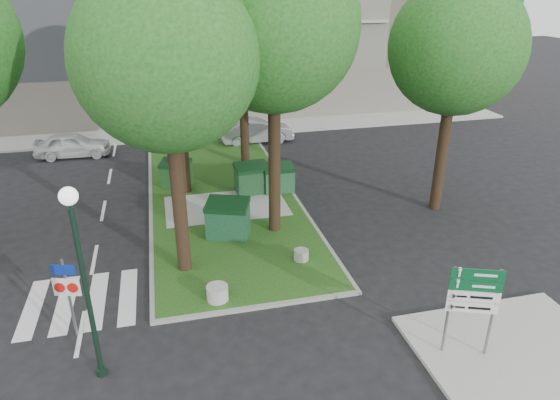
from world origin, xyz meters
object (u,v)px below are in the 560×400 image
object	(u,v)px
tree_median_mid	(175,29)
traffic_sign_pole	(67,288)
tree_street_right	(460,34)
dumpster_a	(176,174)
bollard_right	(301,255)
tree_median_near_right	(276,8)
tree_median_near_left	(168,40)
street_lamp	(81,265)
bollard_left	(217,293)
car_silver	(256,131)
dumpster_d	(278,178)
car_white	(73,145)
bollard_mid	(224,224)
directional_sign	(473,298)
dumpster_b	(228,219)
litter_bin	(274,178)
dumpster_c	(252,178)

from	to	relation	value
tree_median_mid	traffic_sign_pole	distance (m)	11.24
tree_street_right	dumpster_a	world-z (taller)	tree_street_right
bollard_right	traffic_sign_pole	distance (m)	7.38
tree_median_near_right	dumpster_a	distance (m)	9.57
tree_median_near_left	street_lamp	size ratio (longest dim) A/B	2.12
bollard_left	car_silver	bearing A→B (deg)	74.58
dumpster_a	street_lamp	bearing A→B (deg)	-81.76
traffic_sign_pole	car_silver	xyz separation A→B (m)	(8.08, 15.69, -0.83)
dumpster_d	car_white	distance (m)	12.08
tree_median_near_right	bollard_mid	bearing A→B (deg)	167.37
bollard_left	directional_sign	xyz separation A→B (m)	(5.82, -3.74, 1.42)
dumpster_a	bollard_left	world-z (taller)	dumpster_a
dumpster_b	bollard_left	size ratio (longest dim) A/B	2.81
dumpster_d	bollard_right	xyz separation A→B (m)	(-0.64, -5.97, -0.42)
dumpster_d	dumpster_b	bearing A→B (deg)	-126.62
tree_median_near_left	car_silver	distance (m)	15.46
dumpster_b	street_lamp	xyz separation A→B (m)	(-4.03, -6.14, 2.32)
dumpster_d	car_white	world-z (taller)	dumpster_d
car_silver	dumpster_b	bearing A→B (deg)	160.13
street_lamp	bollard_left	bearing A→B (deg)	35.56
dumpster_d	litter_bin	xyz separation A→B (m)	(-0.03, 0.77, -0.29)
tree_median_near_right	traffic_sign_pole	bearing A→B (deg)	-145.36
bollard_right	directional_sign	size ratio (longest dim) A/B	0.20
tree_median_near_left	tree_street_right	xyz separation A→B (m)	(10.50, 2.50, -0.33)
tree_street_right	car_silver	distance (m)	13.52
dumpster_d	car_silver	size ratio (longest dim) A/B	0.32
car_white	tree_median_mid	bearing A→B (deg)	-136.69
dumpster_a	dumpster_c	world-z (taller)	dumpster_c
dumpster_d	directional_sign	distance (m)	11.58
tree_median_near_right	directional_sign	size ratio (longest dim) A/B	4.61
bollard_left	litter_bin	world-z (taller)	litter_bin
tree_median_near_left	dumpster_a	bearing A→B (deg)	89.71
bollard_mid	car_white	xyz separation A→B (m)	(-6.66, 10.50, 0.34)
dumpster_d	traffic_sign_pole	bearing A→B (deg)	-132.60
tree_median_mid	dumpster_c	world-z (taller)	tree_median_mid
tree_median_mid	bollard_right	distance (m)	10.18
dumpster_b	bollard_right	size ratio (longest dim) A/B	3.61
bollard_right	car_white	distance (m)	16.08
tree_median_mid	bollard_right	xyz separation A→B (m)	(3.28, -6.94, -6.68)
tree_median_mid	bollard_left	xyz separation A→B (m)	(0.24, -8.56, -6.63)
dumpster_b	car_silver	xyz separation A→B (m)	(3.28, 11.24, -0.11)
tree_street_right	dumpster_d	distance (m)	9.24
dumpster_b	bollard_mid	size ratio (longest dim) A/B	3.17
dumpster_b	dumpster_d	distance (m)	4.61
dumpster_b	car_silver	world-z (taller)	dumpster_b
bollard_right	litter_bin	world-z (taller)	litter_bin
dumpster_b	bollard_mid	world-z (taller)	dumpster_b
dumpster_a	traffic_sign_pole	world-z (taller)	traffic_sign_pole
dumpster_a	bollard_left	size ratio (longest dim) A/B	2.43
dumpster_d	dumpster_c	bearing A→B (deg)	174.89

